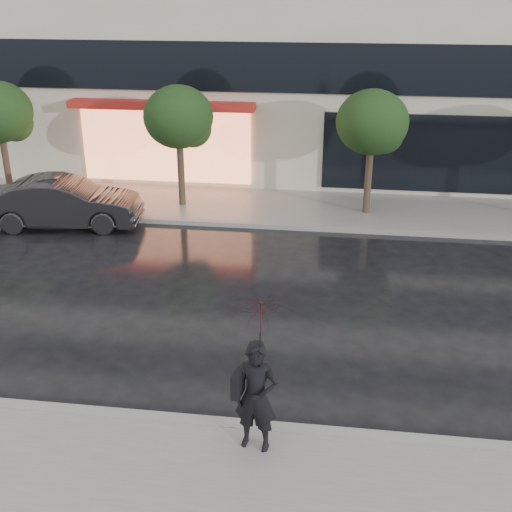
# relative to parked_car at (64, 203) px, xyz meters

# --- Properties ---
(ground) EXTENTS (120.00, 120.00, 0.00)m
(ground) POSITION_rel_parked_car_xyz_m (6.12, -7.83, -0.75)
(ground) COLOR black
(ground) RESTS_ON ground
(sidewalk_far) EXTENTS (60.00, 3.50, 0.12)m
(sidewalk_far) POSITION_rel_parked_car_xyz_m (6.12, 2.42, -0.69)
(sidewalk_far) COLOR slate
(sidewalk_far) RESTS_ON ground
(curb_near) EXTENTS (60.00, 0.25, 0.14)m
(curb_near) POSITION_rel_parked_car_xyz_m (6.12, -8.83, -0.68)
(curb_near) COLOR gray
(curb_near) RESTS_ON ground
(curb_far) EXTENTS (60.00, 0.25, 0.14)m
(curb_far) POSITION_rel_parked_car_xyz_m (6.12, 0.67, -0.68)
(curb_far) COLOR gray
(curb_far) RESTS_ON ground
(tree_far_west) EXTENTS (2.20, 2.20, 3.99)m
(tree_far_west) POSITION_rel_parked_car_xyz_m (-2.82, 2.21, 2.17)
(tree_far_west) COLOR #33261C
(tree_far_west) RESTS_ON ground
(tree_mid_west) EXTENTS (2.20, 2.20, 3.99)m
(tree_mid_west) POSITION_rel_parked_car_xyz_m (3.18, 2.21, 2.17)
(tree_mid_west) COLOR #33261C
(tree_mid_west) RESTS_ON ground
(tree_mid_east) EXTENTS (2.20, 2.20, 3.99)m
(tree_mid_east) POSITION_rel_parked_car_xyz_m (9.18, 2.21, 2.17)
(tree_mid_east) COLOR #33261C
(tree_mid_east) RESTS_ON ground
(parked_car) EXTENTS (4.74, 2.15, 1.51)m
(parked_car) POSITION_rel_parked_car_xyz_m (0.00, 0.00, 0.00)
(parked_car) COLOR black
(parked_car) RESTS_ON ground
(pedestrian_with_umbrella) EXTENTS (1.18, 1.20, 2.64)m
(pedestrian_with_umbrella) POSITION_rel_parked_car_xyz_m (7.16, -9.33, 1.08)
(pedestrian_with_umbrella) COLOR black
(pedestrian_with_umbrella) RESTS_ON sidewalk_near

